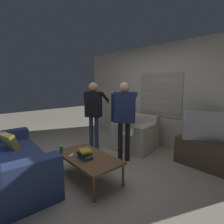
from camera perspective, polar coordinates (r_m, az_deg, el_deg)
The scene contains 12 objects.
ground_plane at distance 3.63m, azimuth -6.72°, elevation -17.04°, with size 16.00×16.00×0.00m, color #B2A893.
wall_back at distance 4.72m, azimuth 13.65°, elevation 5.05°, with size 5.20×0.08×2.55m.
couch_blue at distance 3.40m, azimuth -30.68°, elevation -14.07°, with size 2.05×1.00×0.91m.
armchair_beige at distance 4.40m, azimuth 7.92°, elevation -7.51°, with size 1.00×0.98×0.82m.
coffee_table at distance 3.05m, azimuth -7.87°, elevation -14.69°, with size 1.19×0.64×0.41m.
tv_stand at distance 3.92m, azimuth 27.31°, elevation -11.75°, with size 0.93×0.46×0.54m.
tv at distance 3.77m, azimuth 27.92°, elevation -4.03°, with size 0.73×0.59×0.54m.
person_left_standing at distance 4.23m, azimuth -6.02°, elevation 1.44°, with size 0.49×0.79×1.63m.
person_right_standing at distance 3.54m, azimuth 3.98°, elevation -0.08°, with size 0.50×0.77×1.63m.
book_stack at distance 2.95m, azimuth -8.79°, elevation -13.42°, with size 0.26×0.22×0.14m.
soda_can at distance 3.25m, azimuth -16.18°, elevation -11.61°, with size 0.07×0.07×0.13m.
spare_remote at distance 3.08m, azimuth -13.13°, elevation -13.67°, with size 0.11×0.13×0.02m.
Camera 1 is at (2.68, -1.85, 1.61)m, focal length 28.00 mm.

